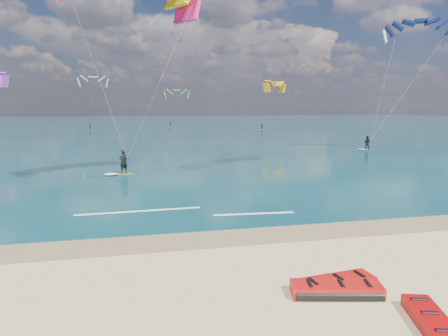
% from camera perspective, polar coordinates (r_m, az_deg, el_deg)
% --- Properties ---
extents(ground, '(320.00, 320.00, 0.00)m').
position_cam_1_polar(ground, '(53.46, -11.71, 2.69)').
color(ground, tan).
rests_on(ground, ground).
extents(wet_sand_strip, '(320.00, 2.40, 0.01)m').
position_cam_1_polar(wet_sand_strip, '(17.13, -10.11, -10.47)').
color(wet_sand_strip, olive).
rests_on(wet_sand_strip, ground).
extents(sea, '(320.00, 200.00, 0.04)m').
position_cam_1_polar(sea, '(117.30, -12.11, 6.00)').
color(sea, '#0B343D').
rests_on(sea, ground).
extents(packed_kite_left, '(2.92, 1.49, 0.42)m').
position_cam_1_polar(packed_kite_left, '(13.41, 15.52, -16.34)').
color(packed_kite_left, '#BC100A').
rests_on(packed_kite_left, ground).
extents(packed_kite_mid, '(3.10, 1.81, 0.44)m').
position_cam_1_polar(packed_kite_mid, '(13.04, 15.71, -17.11)').
color(packed_kite_mid, red).
rests_on(packed_kite_mid, ground).
extents(packed_kite_right, '(1.81, 2.78, 0.40)m').
position_cam_1_polar(packed_kite_right, '(12.26, 27.50, -19.59)').
color(packed_kite_right, '#AE0708').
rests_on(packed_kite_right, ground).
extents(kitesurfer_main, '(9.67, 10.02, 16.48)m').
position_cam_1_polar(kitesurfer_main, '(30.37, -13.58, 14.39)').
color(kitesurfer_main, '#C8D919').
rests_on(kitesurfer_main, sea).
extents(kitesurfer_far, '(10.20, 7.51, 16.80)m').
position_cam_1_polar(kitesurfer_far, '(53.29, 23.15, 11.55)').
color(kitesurfer_far, '#A6BD1C').
rests_on(kitesurfer_far, sea).
extents(shoreline_foam, '(11.32, 2.31, 0.01)m').
position_cam_1_polar(shoreline_foam, '(21.43, -5.81, -6.28)').
color(shoreline_foam, white).
rests_on(shoreline_foam, ground).
extents(distant_kites, '(77.06, 31.12, 13.01)m').
position_cam_1_polar(distant_kites, '(93.21, -20.78, 8.31)').
color(distant_kites, orange).
rests_on(distant_kites, ground).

